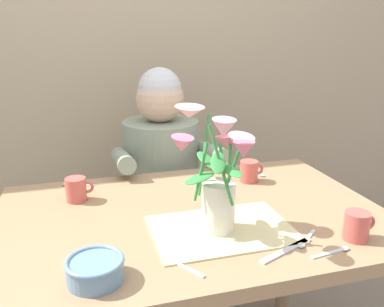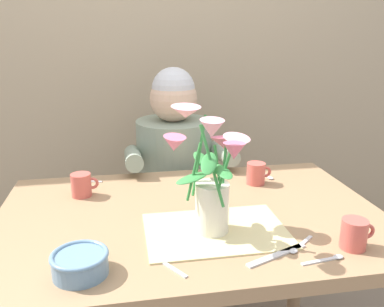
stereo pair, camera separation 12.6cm
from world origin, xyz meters
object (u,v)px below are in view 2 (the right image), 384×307
Objects in this scene: dinner_knife at (277,255)px; ceramic_mug at (256,173)px; tea_cup at (82,185)px; seated_person at (175,191)px; ceramic_bowl at (80,263)px; flower_vase at (211,175)px; coffee_cup at (354,234)px.

ceramic_mug is (0.11, 0.49, 0.04)m from dinner_knife.
tea_cup is at bearing -179.49° from ceramic_mug.
ceramic_bowl is (-0.34, -0.89, 0.21)m from seated_person.
dinner_knife is (0.48, -0.01, -0.03)m from ceramic_bowl.
seated_person is at bearing 90.21° from flower_vase.
coffee_cup is at bearing -23.27° from flower_vase.
flower_vase is 0.40m from ceramic_bowl.
seated_person is at bearing 47.74° from tea_cup.
seated_person is 12.20× the size of coffee_cup.
ceramic_bowl is (-0.35, -0.15, -0.14)m from flower_vase.
flower_vase reaches higher than tea_cup.
tea_cup is 0.63m from ceramic_mug.
flower_vase is (0.00, -0.74, 0.35)m from seated_person.
seated_person is 0.82m from flower_vase.
tea_cup reaches higher than dinner_knife.
tea_cup is at bearing 114.38° from dinner_knife.
coffee_cup is at bearing -21.23° from dinner_knife.
ceramic_bowl is at bearing -156.78° from flower_vase.
seated_person reaches higher than dinner_knife.
flower_vase is at bearing 156.73° from coffee_cup.
dinner_knife is (0.14, -0.15, -0.17)m from flower_vase.
ceramic_mug is at bearing 53.56° from flower_vase.
flower_vase reaches higher than dinner_knife.
coffee_cup is at bearing -78.17° from ceramic_mug.
dinner_knife is at bearing -83.29° from seated_person.
ceramic_mug is at bearing 101.83° from coffee_cup.
dinner_knife is 2.04× the size of tea_cup.
flower_vase is 2.58× the size of ceramic_bowl.
dinner_knife is 2.04× the size of coffee_cup.
flower_vase is 0.44m from ceramic_mug.
tea_cup is at bearing -134.40° from seated_person.
coffee_cup is (0.21, 0.00, 0.04)m from dinner_knife.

